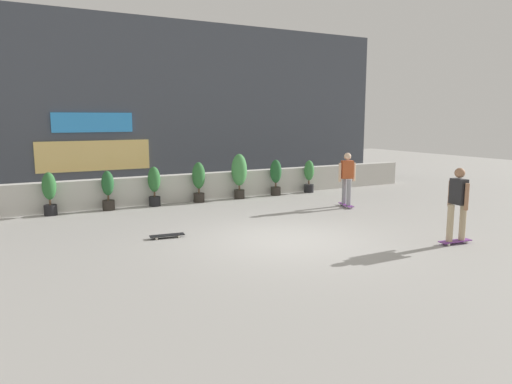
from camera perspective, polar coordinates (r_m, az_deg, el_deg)
ground_plane at (r=10.95m, az=3.73°, el=-5.74°), size 48.00×48.00×0.00m
planter_wall at (r=16.17m, az=-7.55°, el=0.61°), size 18.00×0.40×0.90m
building_backdrop at (r=19.80m, az=-11.89°, el=10.13°), size 20.00×2.08×6.50m
potted_plant_0 at (r=14.73m, az=-23.61°, el=-0.00°), size 0.39×0.39×1.24m
potted_plant_1 at (r=14.94m, az=-17.40°, el=0.30°), size 0.36×0.36×1.20m
potted_plant_2 at (r=15.26m, az=-12.15°, el=0.87°), size 0.39×0.39×1.25m
potted_plant_3 at (r=15.72m, az=-6.91°, el=1.46°), size 0.43×0.43×1.32m
potted_plant_4 at (r=16.30m, az=-2.04°, el=2.36°), size 0.54×0.54×1.55m
potted_plant_5 at (r=17.01m, az=2.39°, el=1.98°), size 0.41×0.41×1.29m
potted_plant_6 at (r=17.79m, az=6.40°, el=2.00°), size 0.37×0.37×1.20m
skater_by_wall_right at (r=11.27m, az=23.12°, el=-1.13°), size 0.82×0.56×1.70m
skater_far_right at (r=15.00m, az=10.89°, el=1.77°), size 0.54×0.82×1.70m
skateboard_near_camera at (r=11.26m, az=-10.65°, el=-5.15°), size 0.82×0.29×0.08m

